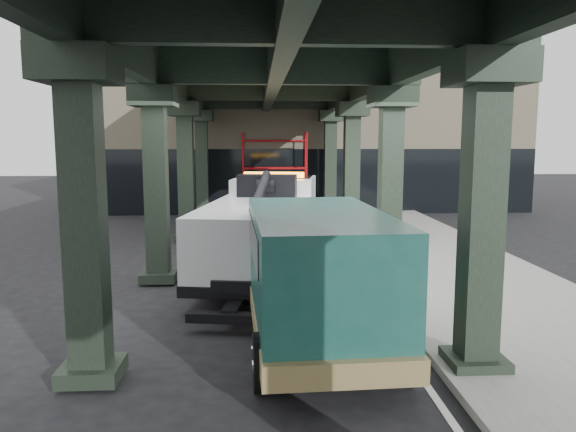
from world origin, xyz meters
name	(u,v)px	position (x,y,z in m)	size (l,w,h in m)	color
ground	(295,303)	(0.00, 0.00, 0.00)	(90.00, 90.00, 0.00)	black
sidewalk	(458,276)	(4.50, 2.00, 0.07)	(5.00, 40.00, 0.15)	gray
lane_stripe	(354,280)	(1.70, 2.00, 0.01)	(0.12, 38.00, 0.01)	silver
viaduct	(274,68)	(-0.40, 2.00, 5.46)	(7.40, 32.00, 6.40)	black
building	(306,133)	(2.00, 20.00, 4.00)	(22.00, 10.00, 8.00)	#C6B793
scaffolding	(275,172)	(0.00, 14.64, 2.11)	(3.08, 0.88, 4.00)	red
tow_truck	(266,223)	(-0.62, 3.03, 1.38)	(3.63, 8.87, 2.83)	black
towed_van	(315,271)	(0.19, -2.47, 1.32)	(2.70, 6.18, 2.46)	#13463F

